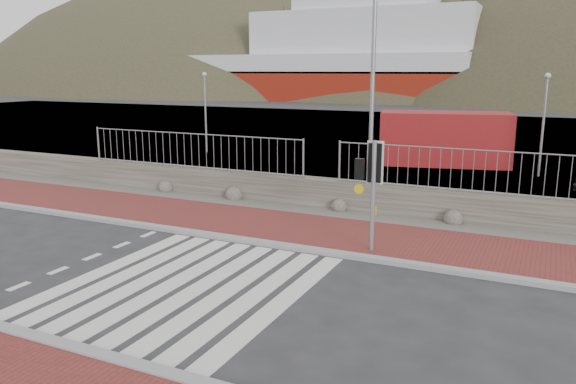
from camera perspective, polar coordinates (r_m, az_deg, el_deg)
The scene contains 15 objects.
ground at distance 11.60m, azimuth -10.25°, elevation -9.30°, with size 220.00×220.00×0.00m, color #28282B.
sidewalk_far at distance 15.26m, azimuth -0.42°, elevation -3.64°, with size 40.00×3.00×0.08m, color maroon.
kerb_near at distance 9.53m, azimuth -21.09°, elevation -14.61°, with size 40.00×0.25×0.12m, color gray.
kerb_far at distance 13.98m, azimuth -3.10°, elevation -5.12°, with size 40.00×0.25×0.12m, color gray.
zebra_crossing at distance 11.60m, azimuth -10.25°, elevation -9.27°, with size 4.62×5.60×0.01m.
gravel_strip at distance 17.03m, azimuth 2.50°, elevation -1.99°, with size 40.00×1.50×0.06m, color #59544C.
stone_wall at distance 17.65m, azimuth 3.52°, elevation -0.09°, with size 40.00×0.60×0.90m, color #4C473E.
railing at distance 17.27m, azimuth 3.40°, elevation 4.26°, with size 18.07×0.07×1.22m.
quay at distance 37.41m, azimuth 15.40°, elevation 5.38°, with size 120.00×40.00×0.50m, color #4C4C4F.
water at distance 72.03m, azimuth 20.41°, elevation 8.19°, with size 220.00×50.00×0.05m, color #3F4C54.
ferry at distance 82.67m, azimuth 3.36°, elevation 13.08°, with size 50.00×16.00×20.00m.
hills_backdrop at distance 100.40m, azimuth 24.59°, elevation -4.60°, with size 254.00×90.00×100.00m.
traffic_signal_far at distance 12.99m, azimuth 8.55°, elevation 1.97°, with size 0.65×0.27×2.67m.
streetlight at distance 17.49m, azimuth 8.99°, elevation 12.58°, with size 1.57×0.76×7.75m.
shipping_container at distance 26.55m, azimuth 15.58°, elevation 5.26°, with size 5.68×2.37×2.37m, color maroon.
Camera 1 is at (6.38, -8.72, 4.24)m, focal length 35.00 mm.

